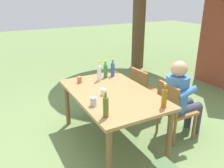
{
  "coord_description": "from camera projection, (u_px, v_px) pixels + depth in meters",
  "views": [
    {
      "loc": [
        2.56,
        -1.38,
        2.02
      ],
      "look_at": [
        0.0,
        0.0,
        0.88
      ],
      "focal_mm": 37.21,
      "sensor_mm": 36.0,
      "label": 1
    }
  ],
  "objects": [
    {
      "name": "chair_far_right",
      "position": [
        173.0,
        108.0,
        3.33
      ],
      "size": [
        0.45,
        0.45,
        0.87
      ],
      "color": "olive",
      "rests_on": "ground_plane"
    },
    {
      "name": "cup_glass",
      "position": [
        103.0,
        92.0,
        3.07
      ],
      "size": [
        0.07,
        0.07,
        0.08
      ],
      "primitive_type": "cylinder",
      "color": "silver",
      "rests_on": "dining_table"
    },
    {
      "name": "bottle_olive",
      "position": [
        106.0,
        106.0,
        2.5
      ],
      "size": [
        0.06,
        0.06,
        0.31
      ],
      "color": "#566623",
      "rests_on": "dining_table"
    },
    {
      "name": "bottle_green",
      "position": [
        105.0,
        70.0,
        3.69
      ],
      "size": [
        0.06,
        0.06,
        0.28
      ],
      "color": "#287A38",
      "rests_on": "dining_table"
    },
    {
      "name": "bottle_amber",
      "position": [
        164.0,
        97.0,
        2.71
      ],
      "size": [
        0.06,
        0.06,
        0.3
      ],
      "color": "#996019",
      "rests_on": "dining_table"
    },
    {
      "name": "dining_table",
      "position": [
        112.0,
        98.0,
        3.2
      ],
      "size": [
        1.61,
        1.01,
        0.76
      ],
      "color": "#A37547",
      "rests_on": "ground_plane"
    },
    {
      "name": "person_in_white_shirt",
      "position": [
        180.0,
        96.0,
        3.31
      ],
      "size": [
        0.47,
        0.62,
        1.18
      ],
      "color": "#3D70B2",
      "rests_on": "ground_plane"
    },
    {
      "name": "cup_steel",
      "position": [
        93.0,
        101.0,
        2.78
      ],
      "size": [
        0.08,
        0.08,
        0.11
      ],
      "primitive_type": "cylinder",
      "color": "#B2B7BC",
      "rests_on": "dining_table"
    },
    {
      "name": "chair_far_left",
      "position": [
        144.0,
        91.0,
        3.92
      ],
      "size": [
        0.46,
        0.46,
        0.87
      ],
      "color": "olive",
      "rests_on": "ground_plane"
    },
    {
      "name": "ground_plane",
      "position": [
        112.0,
        139.0,
        3.45
      ],
      "size": [
        24.0,
        24.0,
        0.0
      ],
      "primitive_type": "plane",
      "color": "#6B844C"
    },
    {
      "name": "bottle_clear",
      "position": [
        99.0,
        72.0,
        3.55
      ],
      "size": [
        0.06,
        0.06,
        0.31
      ],
      "color": "white",
      "rests_on": "dining_table"
    },
    {
      "name": "cup_terracotta",
      "position": [
        80.0,
        80.0,
        3.5
      ],
      "size": [
        0.07,
        0.07,
        0.09
      ],
      "primitive_type": "cylinder",
      "color": "#BC6B47",
      "rests_on": "dining_table"
    },
    {
      "name": "bottle_blue",
      "position": [
        113.0,
        69.0,
        3.75
      ],
      "size": [
        0.06,
        0.06,
        0.29
      ],
      "color": "#2D56A3",
      "rests_on": "dining_table"
    }
  ]
}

